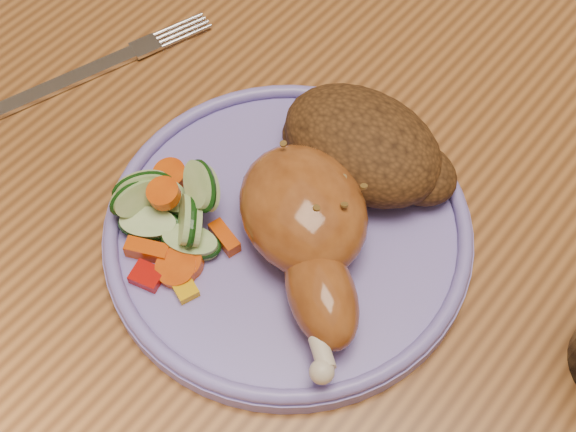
{
  "coord_description": "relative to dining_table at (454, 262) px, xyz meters",
  "views": [
    {
      "loc": [
        0.09,
        -0.32,
        1.22
      ],
      "look_at": [
        -0.08,
        -0.1,
        0.78
      ],
      "focal_mm": 50.0,
      "sensor_mm": 36.0,
      "label": 1
    }
  ],
  "objects": [
    {
      "name": "vegetable_pile",
      "position": [
        -0.15,
        -0.15,
        0.11
      ],
      "size": [
        0.1,
        0.1,
        0.05
      ],
      "color": "#A50A05",
      "rests_on": "plate"
    },
    {
      "name": "chicken_leg",
      "position": [
        -0.07,
        -0.11,
        0.12
      ],
      "size": [
        0.15,
        0.14,
        0.05
      ],
      "color": "#974F1F",
      "rests_on": "plate"
    },
    {
      "name": "rice_pilaf",
      "position": [
        -0.08,
        -0.03,
        0.12
      ],
      "size": [
        0.13,
        0.09,
        0.05
      ],
      "color": "#4C2C13",
      "rests_on": "plate"
    },
    {
      "name": "plate_rim",
      "position": [
        -0.08,
        -0.1,
        0.1
      ],
      "size": [
        0.25,
        0.25,
        0.01
      ],
      "primitive_type": "torus",
      "color": "#7969C1",
      "rests_on": "plate"
    },
    {
      "name": "dining_table",
      "position": [
        0.0,
        0.0,
        0.0
      ],
      "size": [
        0.9,
        1.4,
        0.75
      ],
      "color": "brown",
      "rests_on": "ground"
    },
    {
      "name": "plate",
      "position": [
        -0.08,
        -0.1,
        0.09
      ],
      "size": [
        0.25,
        0.25,
        0.01
      ],
      "primitive_type": "cylinder",
      "color": "#7969C1",
      "rests_on": "dining_table"
    },
    {
      "name": "fork",
      "position": [
        -0.3,
        -0.08,
        0.09
      ],
      "size": [
        0.07,
        0.16,
        0.0
      ],
      "color": "silver",
      "rests_on": "dining_table"
    }
  ]
}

